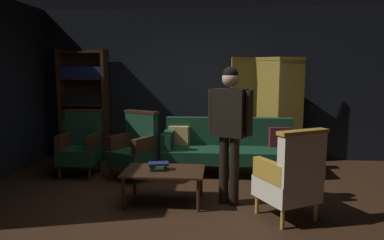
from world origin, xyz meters
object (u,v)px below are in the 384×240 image
bookshelf (84,102)px  book_black_cloth (159,169)px  standing_figure (230,123)px  book_navy_cloth (159,164)px  armchair_wing_right (81,145)px  coffee_table (164,174)px  armchair_gilt_accent (291,177)px  armchair_wing_left (135,147)px  velvet_couch (229,145)px  book_green_cloth (159,166)px  folding_screen (266,108)px

bookshelf → book_black_cloth: (1.79, -2.16, -0.64)m
standing_figure → book_navy_cloth: bearing=-179.5°
book_navy_cloth → armchair_wing_right: bearing=143.5°
bookshelf → coffee_table: bookshelf is taller
armchair_gilt_accent → armchair_wing_right: size_ratio=1.00×
armchair_wing_right → book_black_cloth: bearing=-36.5°
bookshelf → book_navy_cloth: bearing=-50.4°
armchair_wing_left → book_navy_cloth: 1.11m
velvet_couch → armchair_wing_right: bearing=-171.4°
book_black_cloth → armchair_wing_right: bearing=143.5°
armchair_gilt_accent → book_green_cloth: bearing=165.2°
folding_screen → book_green_cloth: folding_screen is taller
armchair_wing_left → book_green_cloth: size_ratio=5.72×
velvet_couch → book_black_cloth: 1.69m
standing_figure → coffee_table: bearing=-178.7°
coffee_table → armchair_gilt_accent: 1.54m
armchair_gilt_accent → book_green_cloth: size_ratio=5.72×
book_black_cloth → book_navy_cloth: 0.06m
coffee_table → book_navy_cloth: 0.14m
armchair_wing_left → standing_figure: standing_figure is taller
armchair_wing_left → book_black_cloth: armchair_wing_left is taller
armchair_gilt_accent → standing_figure: size_ratio=0.61×
bookshelf → standing_figure: bearing=-38.9°
coffee_table → velvet_couch: bearing=59.7°
folding_screen → armchair_wing_left: 2.49m
folding_screen → standing_figure: (-0.71, -2.14, 0.04)m
bookshelf → velvet_couch: bookshelf is taller
velvet_couch → book_green_cloth: 1.69m
standing_figure → armchair_gilt_accent: bearing=-32.1°
folding_screen → book_navy_cloth: size_ratio=7.59×
armchair_wing_right → bookshelf: bearing=107.6°
armchair_gilt_accent → book_navy_cloth: armchair_gilt_accent is taller
bookshelf → book_green_cloth: bookshelf is taller
armchair_wing_right → coffee_table: bearing=-35.4°
bookshelf → standing_figure: 3.44m
folding_screen → armchair_gilt_accent: 2.61m
armchair_wing_right → book_navy_cloth: size_ratio=4.15×
velvet_couch → armchair_gilt_accent: armchair_gilt_accent is taller
velvet_couch → armchair_gilt_accent: size_ratio=2.04×
coffee_table → armchair_wing_right: size_ratio=0.96×
armchair_wing_left → coffee_table: bearing=-58.2°
folding_screen → coffee_table: 2.71m
book_black_cloth → standing_figure: bearing=0.5°
velvet_couch → armchair_wing_left: (-1.45, -0.45, 0.04)m
folding_screen → armchair_wing_right: (-3.04, -1.09, -0.50)m
folding_screen → armchair_gilt_accent: (-0.04, -2.56, -0.50)m
armchair_wing_right → standing_figure: (2.32, -1.06, 0.54)m
folding_screen → velvet_couch: (-0.69, -0.73, -0.53)m
coffee_table → standing_figure: bearing=1.3°
armchair_wing_right → standing_figure: size_ratio=0.61×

